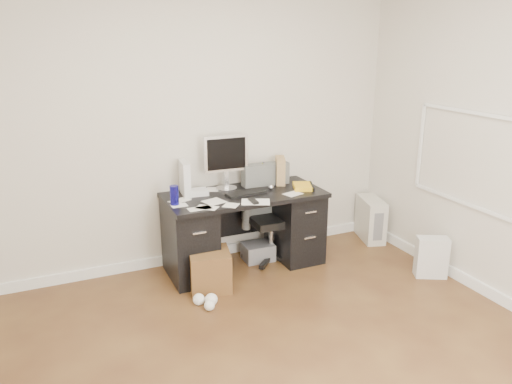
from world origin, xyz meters
The scene contains 18 objects.
ground centered at (0.00, 0.00, 0.00)m, with size 4.00×4.00×0.00m, color #442615.
room_shell centered at (0.03, 0.03, 1.66)m, with size 4.02×4.02×2.71m.
desk centered at (0.30, 1.65, 0.40)m, with size 1.50×0.70×0.75m.
loose_papers centered at (0.10, 1.60, 0.75)m, with size 1.10×0.60×0.00m, color white, non-canonical shape.
lcd_monitor centered at (0.19, 1.83, 1.02)m, with size 0.43×0.25×0.54m, color silver, non-canonical shape.
keyboard centered at (0.30, 1.62, 0.76)m, with size 0.38×0.13×0.02m, color black.
computer_mouse centered at (0.58, 1.64, 0.78)m, with size 0.05×0.05×0.05m, color silver.
travel_mug centered at (-0.39, 1.59, 0.84)m, with size 0.08×0.08×0.17m, color navy.
white_binder centered at (-0.22, 1.83, 0.91)m, with size 0.13×0.27×0.32m, color silver.
magazine_file centered at (0.76, 1.81, 0.88)m, with size 0.11×0.23×0.27m, color olive.
pen_cup centered at (0.58, 1.85, 0.86)m, with size 0.09×0.09×0.23m, color #512817, non-canonical shape.
yellow_book centered at (0.88, 1.56, 0.77)m, with size 0.18×0.23×0.04m, color yellow.
paper_remote centered at (0.29, 1.36, 0.76)m, with size 0.25×0.20×0.02m, color white, non-canonical shape.
office_chair centered at (0.60, 1.68, 0.48)m, with size 0.55×0.55×0.97m, color #4A4C4A, non-canonical shape.
pc_tower centered at (1.85, 1.72, 0.23)m, with size 0.21×0.46×0.46m, color beige.
shopping_bag centered at (1.81, 0.72, 0.19)m, with size 0.29×0.20×0.39m, color silver.
wicker_basket centered at (-0.16, 1.35, 0.18)m, with size 0.35×0.35×0.35m, color #502C18.
desk_printer centered at (0.48, 1.72, 0.09)m, with size 0.29×0.24×0.17m, color slate.
Camera 1 is at (-1.43, -2.50, 2.16)m, focal length 35.00 mm.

